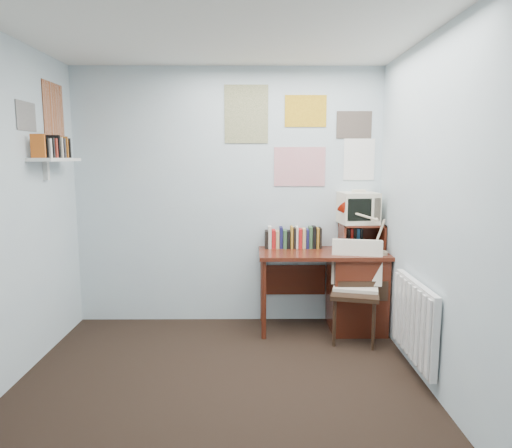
{
  "coord_description": "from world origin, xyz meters",
  "views": [
    {
      "loc": [
        0.24,
        -2.73,
        1.63
      ],
      "look_at": [
        0.27,
        1.03,
        1.09
      ],
      "focal_mm": 32.0,
      "sensor_mm": 36.0,
      "label": 1
    }
  ],
  "objects": [
    {
      "name": "radiator",
      "position": [
        1.46,
        0.55,
        0.42
      ],
      "size": [
        0.09,
        0.8,
        0.6
      ],
      "primitive_type": "cube",
      "color": "white",
      "rests_on": "right_wall"
    },
    {
      "name": "posters_left",
      "position": [
        -1.49,
        1.1,
        2.0
      ],
      "size": [
        0.01,
        0.7,
        0.6
      ],
      "primitive_type": "cube",
      "color": "white",
      "rests_on": "left_wall"
    },
    {
      "name": "ground",
      "position": [
        0.0,
        0.0,
        0.0
      ],
      "size": [
        3.5,
        3.5,
        0.0
      ],
      "primitive_type": "plane",
      "color": "black",
      "rests_on": "ground"
    },
    {
      "name": "wall_shelf",
      "position": [
        -1.4,
        1.1,
        1.62
      ],
      "size": [
        0.2,
        0.62,
        0.24
      ],
      "primitive_type": "cube",
      "color": "white",
      "rests_on": "left_wall"
    },
    {
      "name": "desk_lamp",
      "position": [
        1.41,
        1.34,
        0.97
      ],
      "size": [
        0.34,
        0.3,
        0.42
      ],
      "primitive_type": "cube",
      "rotation": [
        0.0,
        0.0,
        0.18
      ],
      "color": "#AA1D0B",
      "rests_on": "desk"
    },
    {
      "name": "right_wall",
      "position": [
        1.5,
        0.0,
        1.25
      ],
      "size": [
        0.02,
        3.5,
        2.5
      ],
      "primitive_type": "cube",
      "color": "silver",
      "rests_on": "ground"
    },
    {
      "name": "book_row",
      "position": [
        0.66,
        1.66,
        0.87
      ],
      "size": [
        0.6,
        0.14,
        0.22
      ],
      "primitive_type": "cube",
      "color": "#4F1E12",
      "rests_on": "desk"
    },
    {
      "name": "desk",
      "position": [
        1.17,
        1.48,
        0.41
      ],
      "size": [
        1.2,
        0.55,
        0.76
      ],
      "color": "#4F1E12",
      "rests_on": "ground"
    },
    {
      "name": "ceiling",
      "position": [
        0.0,
        0.0,
        2.5
      ],
      "size": [
        3.0,
        3.5,
        0.02
      ],
      "primitive_type": "cube",
      "color": "white",
      "rests_on": "back_wall"
    },
    {
      "name": "desk_chair",
      "position": [
        1.15,
        1.18,
        0.44
      ],
      "size": [
        0.54,
        0.53,
        0.88
      ],
      "primitive_type": "cube",
      "rotation": [
        0.0,
        0.0,
        -0.26
      ],
      "color": "black",
      "rests_on": "ground"
    },
    {
      "name": "back_wall",
      "position": [
        0.0,
        1.75,
        1.25
      ],
      "size": [
        3.0,
        0.02,
        2.5
      ],
      "primitive_type": "cube",
      "color": "silver",
      "rests_on": "ground"
    },
    {
      "name": "tv_riser",
      "position": [
        1.29,
        1.59,
        0.89
      ],
      "size": [
        0.4,
        0.3,
        0.25
      ],
      "primitive_type": "cube",
      "color": "#4F1E12",
      "rests_on": "desk"
    },
    {
      "name": "crt_tv",
      "position": [
        1.25,
        1.61,
        1.17
      ],
      "size": [
        0.37,
        0.35,
        0.33
      ],
      "primitive_type": "cube",
      "rotation": [
        0.0,
        0.0,
        0.1
      ],
      "color": "beige",
      "rests_on": "tv_riser"
    },
    {
      "name": "posters_back",
      "position": [
        0.7,
        1.74,
        1.85
      ],
      "size": [
        1.2,
        0.01,
        0.9
      ],
      "primitive_type": "cube",
      "color": "white",
      "rests_on": "back_wall"
    }
  ]
}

